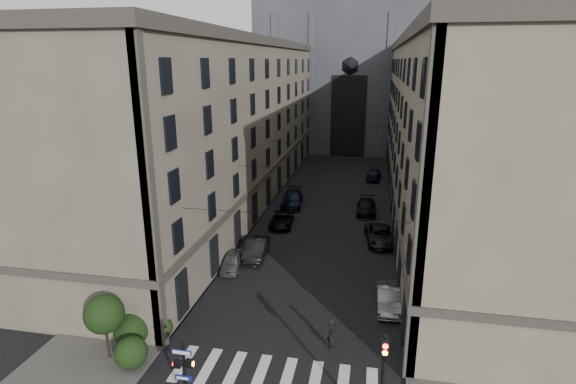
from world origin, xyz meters
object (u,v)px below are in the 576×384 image
Objects in this scene: car_right_midnear at (380,235)px; car_right_far at (374,175)px; car_left_near at (232,261)px; pedestrian at (331,334)px; car_right_near at (388,298)px; car_left_midnear at (256,249)px; car_left_midfar at (282,220)px; car_left_far at (292,199)px; pedestrian_signal_left at (184,373)px; traffic_light_right at (383,375)px; gothic_tower at (354,53)px; car_right_midfar at (366,207)px.

car_right_far reaches higher than car_right_midnear.
pedestrian is (9.00, -8.99, 0.31)m from car_left_near.
car_right_near is at bearing -94.88° from car_right_midnear.
car_right_far is (9.71, 28.61, -0.02)m from car_left_midnear.
pedestrian reaches higher than car_right_far.
car_left_far is (-0.15, 6.82, 0.16)m from car_left_midfar.
car_left_near is 0.80× the size of car_left_midfar.
traffic_light_right is at bearing 2.64° from pedestrian_signal_left.
traffic_light_right is 1.09× the size of car_left_midfar.
car_right_midnear is at bearing 23.33° from car_left_midnear.
car_left_midfar is 20.79m from pedestrian.
traffic_light_right reaches higher than car_right_near.
gothic_tower is 11.37× the size of car_right_midfar.
gothic_tower is 15.06× the size of car_left_near.
traffic_light_right is 46.29m from car_right_far.
car_right_midfar is at bearing -87.42° from car_right_far.
car_right_near is at bearing -33.01° from car_left_midnear.
car_right_midnear is (9.92, -2.67, 0.08)m from car_left_midfar.
car_right_midfar is at bearing 76.31° from pedestrian_signal_left.
car_right_midfar is at bearing 92.57° from traffic_light_right.
car_left_far is 1.26× the size of car_right_far.
car_right_near is (11.04, -6.21, -0.07)m from car_left_midnear.
car_left_midnear is 8.04m from car_left_midfar.
car_right_midnear is 2.75× the size of pedestrian.
pedestrian_signal_left is 0.78× the size of car_right_midfar.
gothic_tower is 74.67m from traffic_light_right.
pedestrian reaches higher than car_right_near.
car_right_far is at bearing 79.81° from pedestrian_signal_left.
car_left_midfar is 0.94× the size of car_right_midfar.
gothic_tower is 32.14m from car_right_far.
pedestrian_signal_left is 18.14m from car_left_midnear.
pedestrian is at bearing -93.86° from car_right_midfar.
car_left_near is 19.23m from car_right_midfar.
car_left_near is 12.93m from car_right_near.
car_left_near is at bearing -104.42° from car_right_far.
car_right_far is (9.13, 20.59, 0.10)m from car_left_midfar.
car_left_midnear is 30.21m from car_right_far.
pedestrian_signal_left reaches higher than car_right_midfar.
car_right_midfar reaches higher than car_right_near.
car_right_midfar is at bearing -25.59° from pedestrian.
car_right_midnear is at bearing 26.47° from car_left_near.
car_right_midnear reaches higher than car_left_midfar.
car_right_near reaches higher than car_left_midfar.
gothic_tower is 14.50× the size of pedestrian_signal_left.
traffic_light_right reaches higher than pedestrian.
traffic_light_right is (9.11, 0.42, 0.97)m from pedestrian_signal_left.
car_right_far is (-0.79, 23.26, 0.02)m from car_right_midnear.
car_left_near is 33.06m from car_right_far.
car_right_midfar reaches higher than car_left_near.
car_left_midnear is 0.90× the size of car_right_midnear.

